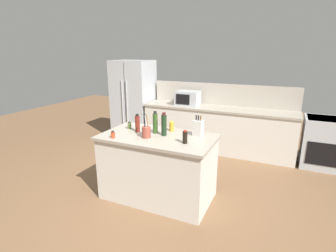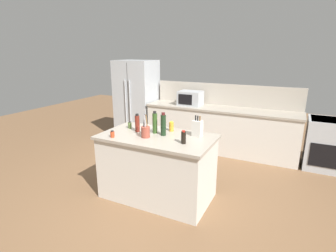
{
  "view_description": "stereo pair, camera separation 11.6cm",
  "coord_description": "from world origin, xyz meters",
  "px_view_note": "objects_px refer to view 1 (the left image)",
  "views": [
    {
      "loc": [
        1.56,
        -3.09,
        2.08
      ],
      "look_at": [
        0.0,
        0.35,
        0.99
      ],
      "focal_mm": 28.0,
      "sensor_mm": 36.0,
      "label": 1
    },
    {
      "loc": [
        1.67,
        -3.04,
        2.08
      ],
      "look_at": [
        0.0,
        0.35,
        0.99
      ],
      "focal_mm": 28.0,
      "sensor_mm": 36.0,
      "label": 2
    }
  ],
  "objects_px": {
    "range_oven": "(325,143)",
    "salt_shaker": "(145,130)",
    "microwave": "(188,98)",
    "wine_bottle": "(164,125)",
    "spice_jar_oregano": "(130,125)",
    "vinegar_bottle": "(137,123)",
    "honey_jar": "(172,126)",
    "refrigerator": "(134,100)",
    "spice_jar_paprika": "(113,135)",
    "soy_sauce_bottle": "(185,137)",
    "olive_oil_bottle": "(155,123)",
    "utensil_crock": "(146,132)",
    "knife_block": "(198,128)"
  },
  "relations": [
    {
      "from": "range_oven",
      "to": "salt_shaker",
      "type": "relative_size",
      "value": 7.1
    },
    {
      "from": "microwave",
      "to": "wine_bottle",
      "type": "relative_size",
      "value": 1.51
    },
    {
      "from": "wine_bottle",
      "to": "spice_jar_oregano",
      "type": "distance_m",
      "value": 0.63
    },
    {
      "from": "vinegar_bottle",
      "to": "honey_jar",
      "type": "bearing_deg",
      "value": 28.92
    },
    {
      "from": "vinegar_bottle",
      "to": "salt_shaker",
      "type": "distance_m",
      "value": 0.18
    },
    {
      "from": "wine_bottle",
      "to": "microwave",
      "type": "bearing_deg",
      "value": 101.64
    },
    {
      "from": "refrigerator",
      "to": "spice_jar_paprika",
      "type": "relative_size",
      "value": 19.46
    },
    {
      "from": "soy_sauce_bottle",
      "to": "olive_oil_bottle",
      "type": "relative_size",
      "value": 0.54
    },
    {
      "from": "spice_jar_paprika",
      "to": "honey_jar",
      "type": "distance_m",
      "value": 0.86
    },
    {
      "from": "utensil_crock",
      "to": "spice_jar_paprika",
      "type": "xyz_separation_m",
      "value": [
        -0.4,
        -0.2,
        -0.04
      ]
    },
    {
      "from": "range_oven",
      "to": "olive_oil_bottle",
      "type": "distance_m",
      "value": 3.24
    },
    {
      "from": "refrigerator",
      "to": "salt_shaker",
      "type": "bearing_deg",
      "value": -55.0
    },
    {
      "from": "microwave",
      "to": "utensil_crock",
      "type": "distance_m",
      "value": 2.34
    },
    {
      "from": "soy_sauce_bottle",
      "to": "wine_bottle",
      "type": "distance_m",
      "value": 0.43
    },
    {
      "from": "soy_sauce_bottle",
      "to": "olive_oil_bottle",
      "type": "height_order",
      "value": "olive_oil_bottle"
    },
    {
      "from": "knife_block",
      "to": "soy_sauce_bottle",
      "type": "distance_m",
      "value": 0.37
    },
    {
      "from": "vinegar_bottle",
      "to": "spice_jar_oregano",
      "type": "distance_m",
      "value": 0.23
    },
    {
      "from": "utensil_crock",
      "to": "vinegar_bottle",
      "type": "distance_m",
      "value": 0.3
    },
    {
      "from": "knife_block",
      "to": "spice_jar_paprika",
      "type": "distance_m",
      "value": 1.17
    },
    {
      "from": "microwave",
      "to": "soy_sauce_bottle",
      "type": "height_order",
      "value": "microwave"
    },
    {
      "from": "salt_shaker",
      "to": "knife_block",
      "type": "bearing_deg",
      "value": 19.53
    },
    {
      "from": "utensil_crock",
      "to": "spice_jar_oregano",
      "type": "xyz_separation_m",
      "value": [
        -0.44,
        0.27,
        -0.03
      ]
    },
    {
      "from": "soy_sauce_bottle",
      "to": "honey_jar",
      "type": "relative_size",
      "value": 1.17
    },
    {
      "from": "wine_bottle",
      "to": "spice_jar_oregano",
      "type": "relative_size",
      "value": 3.09
    },
    {
      "from": "utensil_crock",
      "to": "vinegar_bottle",
      "type": "height_order",
      "value": "utensil_crock"
    },
    {
      "from": "knife_block",
      "to": "salt_shaker",
      "type": "xyz_separation_m",
      "value": [
        -0.7,
        -0.25,
        -0.05
      ]
    },
    {
      "from": "wine_bottle",
      "to": "olive_oil_bottle",
      "type": "relative_size",
      "value": 1.02
    },
    {
      "from": "knife_block",
      "to": "utensil_crock",
      "type": "bearing_deg",
      "value": -142.74
    },
    {
      "from": "vinegar_bottle",
      "to": "honey_jar",
      "type": "xyz_separation_m",
      "value": [
        0.43,
        0.24,
        -0.06
      ]
    },
    {
      "from": "spice_jar_paprika",
      "to": "spice_jar_oregano",
      "type": "relative_size",
      "value": 0.91
    },
    {
      "from": "honey_jar",
      "to": "vinegar_bottle",
      "type": "bearing_deg",
      "value": -151.08
    },
    {
      "from": "knife_block",
      "to": "salt_shaker",
      "type": "height_order",
      "value": "knife_block"
    },
    {
      "from": "range_oven",
      "to": "honey_jar",
      "type": "bearing_deg",
      "value": -139.32
    },
    {
      "from": "range_oven",
      "to": "vinegar_bottle",
      "type": "height_order",
      "value": "vinegar_bottle"
    },
    {
      "from": "knife_block",
      "to": "wine_bottle",
      "type": "bearing_deg",
      "value": -151.22
    },
    {
      "from": "utensil_crock",
      "to": "honey_jar",
      "type": "xyz_separation_m",
      "value": [
        0.19,
        0.42,
        -0.01
      ]
    },
    {
      "from": "utensil_crock",
      "to": "vinegar_bottle",
      "type": "bearing_deg",
      "value": 143.98
    },
    {
      "from": "spice_jar_oregano",
      "to": "salt_shaker",
      "type": "bearing_deg",
      "value": -23.88
    },
    {
      "from": "knife_block",
      "to": "soy_sauce_bottle",
      "type": "height_order",
      "value": "knife_block"
    },
    {
      "from": "range_oven",
      "to": "microwave",
      "type": "height_order",
      "value": "microwave"
    },
    {
      "from": "knife_block",
      "to": "spice_jar_oregano",
      "type": "distance_m",
      "value": 1.06
    },
    {
      "from": "microwave",
      "to": "olive_oil_bottle",
      "type": "distance_m",
      "value": 2.11
    },
    {
      "from": "honey_jar",
      "to": "refrigerator",
      "type": "bearing_deg",
      "value": 133.56
    },
    {
      "from": "refrigerator",
      "to": "soy_sauce_bottle",
      "type": "xyz_separation_m",
      "value": [
        2.23,
        -2.38,
        0.09
      ]
    },
    {
      "from": "salt_shaker",
      "to": "spice_jar_paprika",
      "type": "bearing_deg",
      "value": -135.32
    },
    {
      "from": "utensil_crock",
      "to": "olive_oil_bottle",
      "type": "relative_size",
      "value": 1.0
    },
    {
      "from": "utensil_crock",
      "to": "soy_sauce_bottle",
      "type": "relative_size",
      "value": 1.85
    },
    {
      "from": "olive_oil_bottle",
      "to": "utensil_crock",
      "type": "bearing_deg",
      "value": -94.76
    },
    {
      "from": "range_oven",
      "to": "utensil_crock",
      "type": "distance_m",
      "value": 3.4
    },
    {
      "from": "utensil_crock",
      "to": "honey_jar",
      "type": "bearing_deg",
      "value": 65.24
    }
  ]
}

